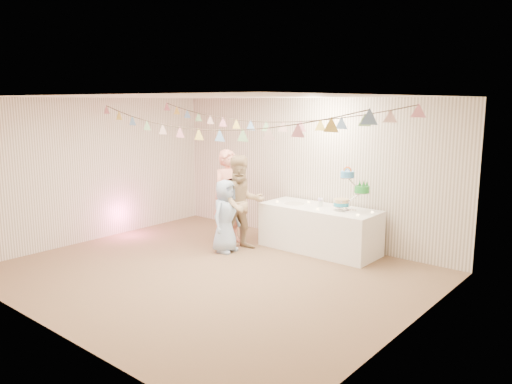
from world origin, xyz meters
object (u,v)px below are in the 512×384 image
Objects in this scene: person_child at (225,216)px; person_adult_b at (242,203)px; table at (319,229)px; cake_stand at (351,192)px; person_adult_a at (229,196)px.

person_adult_b is at bearing -29.86° from person_child.
table is 1.24× the size of person_adult_b.
person_adult_b reaches higher than table.
person_child is (-1.19, -1.08, 0.24)m from table.
table is 1.63m from person_child.
cake_stand is 0.54× the size of person_child.
table is at bearing -22.59° from person_adult_b.
person_child is at bearing -122.98° from person_adult_a.
person_adult_b is (0.48, -0.20, -0.03)m from person_adult_a.
person_child is (0.36, -0.48, -0.22)m from person_adult_a.
person_child is at bearing -146.90° from cake_stand.
table is 1.40m from person_adult_b.
person_adult_a reaches higher than table.
cake_stand is 2.13m from person_child.
person_child is (-1.74, -1.13, -0.47)m from cake_stand.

